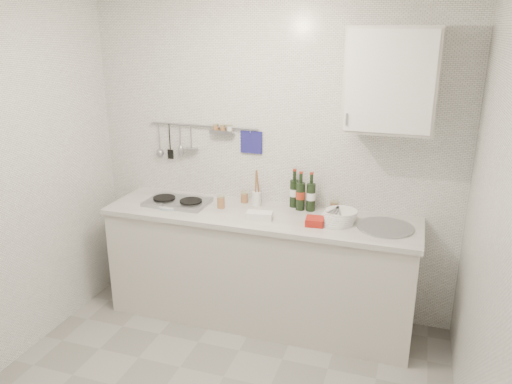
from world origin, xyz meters
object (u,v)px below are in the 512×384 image
utensil_crock (257,197)px  wall_cabinet (391,80)px  plate_stack_hob (172,204)px  wine_bottles (302,190)px  plate_stack_sink (338,217)px

utensil_crock → wall_cabinet: bearing=-3.2°
plate_stack_hob → wine_bottles: bearing=14.1°
plate_stack_hob → plate_stack_sink: 1.33m
wall_cabinet → plate_stack_hob: wall_cabinet is taller
wall_cabinet → utensil_crock: bearing=176.8°
plate_stack_hob → plate_stack_sink: (1.33, 0.05, 0.03)m
wall_cabinet → plate_stack_sink: wall_cabinet is taller
wall_cabinet → utensil_crock: 1.37m
plate_stack_hob → utensil_crock: bearing=19.4°
wall_cabinet → wine_bottles: 1.07m
plate_stack_hob → plate_stack_sink: size_ratio=0.91×
plate_stack_hob → utensil_crock: 0.68m
wall_cabinet → utensil_crock: wall_cabinet is taller
utensil_crock → plate_stack_sink: bearing=-14.2°
plate_stack_sink → utensil_crock: size_ratio=0.96×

